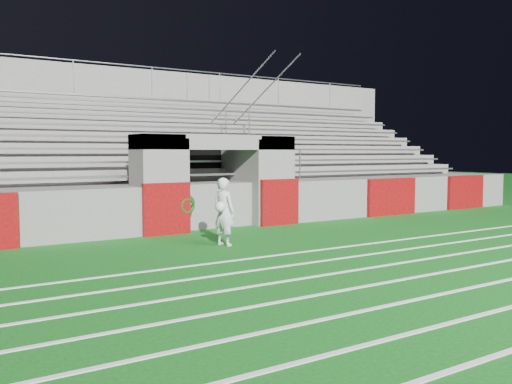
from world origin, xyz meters
TOP-DOWN VIEW (x-y plane):
  - ground at (0.00, 0.00)m, footprint 90.00×90.00m
  - field_markings at (0.00, -5.00)m, footprint 28.00×8.09m
  - stadium_structure at (0.00, 7.97)m, footprint 26.00×8.48m
  - goalkeeper_with_ball at (-1.43, 0.69)m, footprint 0.63×0.71m
  - hose_coil at (-1.22, 2.93)m, footprint 0.48×0.14m

SIDE VIEW (x-z plane):
  - ground at x=0.00m, z-range 0.00..0.00m
  - field_markings at x=0.00m, z-range 0.00..0.01m
  - hose_coil at x=-1.22m, z-range 0.51..1.01m
  - goalkeeper_with_ball at x=-1.43m, z-range 0.01..1.56m
  - stadium_structure at x=0.00m, z-range -1.22..4.20m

